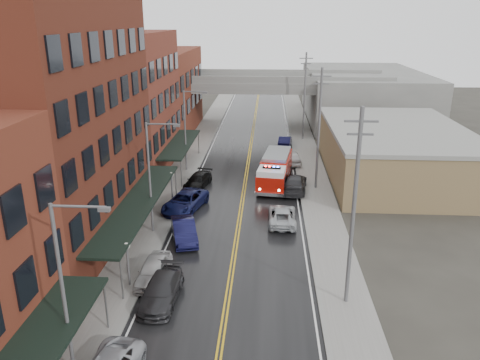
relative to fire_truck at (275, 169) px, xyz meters
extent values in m
cube|color=black|center=(-3.08, -5.86, -1.68)|extent=(11.00, 160.00, 0.02)
cube|color=slate|center=(-10.38, -5.86, -1.62)|extent=(3.00, 160.00, 0.15)
cube|color=slate|center=(4.22, -5.86, -1.62)|extent=(3.00, 160.00, 0.15)
cube|color=gray|center=(-8.73, -5.86, -1.62)|extent=(0.30, 160.00, 0.15)
cube|color=gray|center=(2.57, -5.86, -1.62)|extent=(0.30, 160.00, 0.15)
cube|color=#4C1F14|center=(-16.38, -12.86, 7.31)|extent=(9.00, 20.00, 18.00)
cube|color=brown|center=(-16.38, 4.64, 5.81)|extent=(9.00, 15.00, 15.00)
cube|color=maroon|center=(-16.38, 22.14, 4.31)|extent=(9.00, 20.00, 12.00)
cube|color=olive|center=(12.92, 4.14, 0.81)|extent=(14.00, 22.00, 5.00)
cube|color=slate|center=(14.92, 34.14, 2.31)|extent=(18.00, 30.00, 8.00)
cylinder|color=slate|center=(-9.43, -24.26, -0.19)|extent=(0.10, 0.10, 3.00)
cube|color=black|center=(-10.58, -12.86, 1.31)|extent=(2.60, 18.00, 0.18)
cylinder|color=slate|center=(-9.43, -21.46, -0.19)|extent=(0.10, 0.10, 3.00)
cylinder|color=slate|center=(-9.43, -4.26, -0.19)|extent=(0.10, 0.10, 3.00)
cube|color=black|center=(-10.58, 4.64, 1.31)|extent=(2.60, 13.00, 0.18)
cylinder|color=slate|center=(-9.43, -1.46, -0.19)|extent=(0.10, 0.10, 3.00)
cylinder|color=slate|center=(-9.43, 10.74, -0.19)|extent=(0.10, 0.10, 3.00)
cylinder|color=#59595B|center=(-9.48, -19.86, -0.29)|extent=(0.14, 0.14, 2.80)
sphere|color=silver|center=(-9.48, -19.86, 1.21)|extent=(0.44, 0.44, 0.44)
cylinder|color=#59595B|center=(-9.48, -5.86, -0.29)|extent=(0.14, 0.14, 2.80)
sphere|color=silver|center=(-9.48, -5.86, 1.21)|extent=(0.44, 0.44, 0.44)
cylinder|color=#59595B|center=(-9.88, -27.86, 2.81)|extent=(0.18, 0.18, 9.00)
cylinder|color=#59595B|center=(-8.68, -27.86, 7.21)|extent=(2.40, 0.12, 0.12)
cube|color=#59595B|center=(-7.58, -27.86, 7.11)|extent=(0.50, 0.22, 0.18)
cylinder|color=#59595B|center=(-9.88, -11.86, 2.81)|extent=(0.18, 0.18, 9.00)
cylinder|color=#59595B|center=(-8.68, -11.86, 7.21)|extent=(2.40, 0.12, 0.12)
cube|color=#59595B|center=(-7.58, -11.86, 7.11)|extent=(0.50, 0.22, 0.18)
cylinder|color=#59595B|center=(-9.88, 4.14, 2.81)|extent=(0.18, 0.18, 9.00)
cylinder|color=#59595B|center=(-8.68, 4.14, 7.21)|extent=(2.40, 0.12, 0.12)
cube|color=#59595B|center=(-7.58, 4.14, 7.11)|extent=(0.50, 0.22, 0.18)
cylinder|color=#59595B|center=(4.12, -20.86, 4.31)|extent=(0.24, 0.24, 12.00)
cube|color=#59595B|center=(4.12, -20.86, 9.51)|extent=(1.80, 0.12, 0.12)
cube|color=#59595B|center=(4.12, -20.86, 8.81)|extent=(1.40, 0.12, 0.12)
cylinder|color=#59595B|center=(4.12, -0.86, 4.31)|extent=(0.24, 0.24, 12.00)
cube|color=#59595B|center=(4.12, -0.86, 9.51)|extent=(1.80, 0.12, 0.12)
cube|color=#59595B|center=(4.12, -0.86, 8.81)|extent=(1.40, 0.12, 0.12)
cylinder|color=#59595B|center=(4.12, 19.14, 4.31)|extent=(0.24, 0.24, 12.00)
cube|color=#59595B|center=(4.12, 19.14, 9.51)|extent=(1.80, 0.12, 0.12)
cube|color=#59595B|center=(4.12, 19.14, 8.81)|extent=(1.40, 0.12, 0.12)
cube|color=slate|center=(-3.08, 26.14, 5.06)|extent=(40.00, 10.00, 1.50)
cube|color=slate|center=(-14.08, 26.14, 1.31)|extent=(1.60, 8.00, 6.00)
cube|color=slate|center=(7.92, 26.14, 1.31)|extent=(1.60, 8.00, 6.00)
cube|color=#A11007|center=(0.18, 1.34, -0.02)|extent=(3.46, 6.23, 2.26)
cube|color=#A11007|center=(-0.38, -2.83, -0.35)|extent=(3.04, 3.14, 1.62)
cube|color=silver|center=(-0.38, -2.83, 0.73)|extent=(2.88, 2.90, 0.54)
cube|color=black|center=(-0.35, -2.61, -0.02)|extent=(2.92, 2.07, 0.86)
cube|color=slate|center=(0.18, 1.34, 1.27)|extent=(3.13, 5.77, 0.32)
cube|color=black|center=(-0.38, -2.83, 1.09)|extent=(1.75, 0.53, 0.15)
sphere|color=#FF0C0C|center=(-0.97, -2.75, 1.17)|extent=(0.22, 0.22, 0.22)
sphere|color=#1933FF|center=(0.21, -2.90, 1.17)|extent=(0.22, 0.22, 0.22)
cylinder|color=black|center=(-1.57, -2.78, -1.15)|extent=(1.12, 0.52, 1.08)
cylinder|color=black|center=(0.78, -3.09, -1.15)|extent=(1.12, 0.52, 1.08)
cylinder|color=black|center=(-1.07, 0.96, -1.15)|extent=(1.12, 0.52, 1.08)
cylinder|color=black|center=(1.28, 0.65, -1.15)|extent=(1.12, 0.52, 1.08)
cylinder|color=black|center=(-0.71, 3.63, -1.15)|extent=(1.12, 0.52, 1.08)
cylinder|color=black|center=(1.64, 3.32, -1.15)|extent=(1.12, 0.52, 1.08)
imported|color=#29292B|center=(-7.07, -21.33, -0.96)|extent=(2.26, 5.16, 1.48)
imported|color=#B7B7B7|center=(-8.08, -19.06, -0.93)|extent=(1.95, 4.53, 1.52)
imported|color=black|center=(-7.13, -13.06, -0.89)|extent=(2.96, 5.15, 1.60)
imported|color=#111642|center=(-8.08, -7.06, -0.89)|extent=(4.02, 6.26, 1.61)
imported|color=black|center=(-7.82, -1.06, -1.01)|extent=(2.83, 4.99, 1.37)
imported|color=#AEB2B7|center=(0.52, -9.39, -1.00)|extent=(2.33, 4.98, 1.38)
imported|color=#2B2B2E|center=(1.92, -1.66, -0.86)|extent=(2.94, 5.96, 1.67)
imported|color=silver|center=(1.92, 7.58, -0.86)|extent=(2.67, 5.12, 1.66)
imported|color=black|center=(1.51, 15.32, -0.96)|extent=(2.06, 4.61, 1.47)
camera|label=1|loc=(-0.80, -45.54, 14.71)|focal=35.00mm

